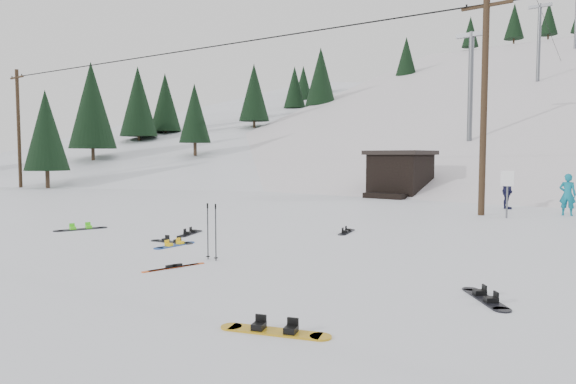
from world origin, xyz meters
The scene contains 21 objects.
ground centered at (0.00, 0.00, 0.00)m, with size 200.00×200.00×0.00m, color white.
ridge_left centered at (-36.00, 48.00, -11.00)m, with size 34.00×85.00×38.00m, color white.
treeline_left centered at (-34.00, 40.00, 0.00)m, with size 20.00×64.00×10.00m, color black, non-canonical shape.
utility_pole centered at (2.00, 14.00, 4.68)m, with size 2.00×0.26×9.00m.
utility_pole_left centered at (-32.00, 11.00, 4.68)m, with size 2.00×0.26×9.00m.
trail_sign centered at (3.10, 13.58, 1.27)m, with size 0.50×0.09×1.85m.
lift_hut centered at (-5.00, 20.94, 1.36)m, with size 3.40×4.10×2.75m.
lift_tower_near centered at (-4.00, 30.00, 7.86)m, with size 2.20×0.36×8.00m.
lift_tower_mid centered at (-4.00, 50.00, 14.36)m, with size 2.20×0.36×8.00m.
lift_tower_far centered at (-4.00, 70.00, 20.86)m, with size 2.20×0.36×8.00m.
hero_snowboard centered at (-2.18, 1.57, 0.03)m, with size 0.33×1.38×0.10m.
hero_skis centered at (-0.02, -0.23, 0.02)m, with size 0.38×1.45×0.08m.
ski_poles centered at (0.00, 0.88, 0.67)m, with size 0.36×0.10×1.32m.
board_scatter_a centered at (-2.69, 1.87, 0.03)m, with size 1.37×0.51×0.10m.
board_scatter_b centered at (-3.46, 3.23, 0.03)m, with size 0.76×1.35×0.10m.
board_scatter_c centered at (-7.01, 1.63, 0.03)m, with size 0.70×1.65×0.12m.
board_scatter_d centered at (6.05, 1.41, 0.03)m, with size 1.09×1.22×0.11m.
board_scatter_e centered at (4.30, -2.02, 0.03)m, with size 1.51×0.74×0.11m.
board_scatter_f centered at (0.20, 6.49, 0.02)m, with size 0.57×1.32×0.10m.
skier_teal centered at (4.78, 16.04, 0.85)m, with size 0.62×0.41×1.71m, color #0D6F86.
skier_navy centered at (2.14, 17.20, 0.79)m, with size 0.93×0.39×1.59m, color #18193D.
Camera 1 is at (8.68, -7.29, 2.41)m, focal length 32.00 mm.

